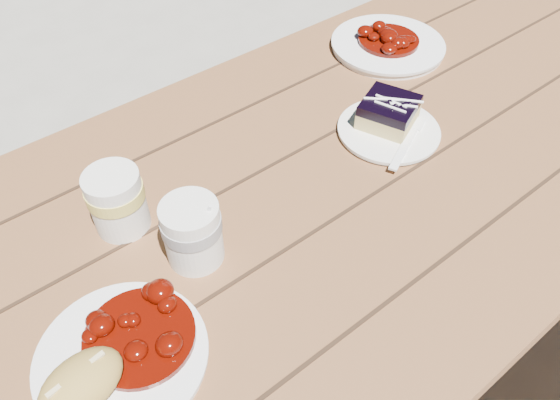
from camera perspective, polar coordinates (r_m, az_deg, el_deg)
ground at (r=1.53m, az=0.66°, el=-19.49°), size 60.00×60.00×0.00m
picnic_table at (r=1.02m, az=0.94°, el=-6.01°), size 2.00×1.55×0.75m
main_plate at (r=0.75m, az=-16.13°, el=-15.55°), size 0.21×0.21×0.02m
goulash_stew at (r=0.73m, az=-14.67°, el=-13.02°), size 0.14×0.14×0.04m
bread_roll at (r=0.71m, az=-20.04°, el=-17.54°), size 0.11×0.08×0.05m
dessert_plate at (r=1.03m, az=11.26°, el=7.07°), size 0.18×0.18×0.01m
blueberry_cake at (r=1.03m, az=11.29°, el=9.04°), size 0.12×0.12×0.05m
fork_dessert at (r=0.99m, az=12.82°, el=5.33°), size 0.16×0.09×0.00m
coffee_cup at (r=0.79m, az=-9.12°, el=-3.38°), size 0.08×0.08×0.10m
second_plate at (r=1.27m, az=11.18°, el=15.53°), size 0.24×0.24×0.02m
second_stew at (r=1.26m, az=11.38°, el=16.66°), size 0.13×0.13×0.04m
second_cup at (r=0.85m, az=-16.64°, el=-0.13°), size 0.08×0.08×0.10m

